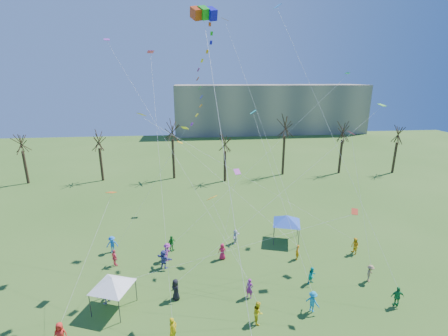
{
  "coord_description": "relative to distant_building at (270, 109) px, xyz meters",
  "views": [
    {
      "loc": [
        -3.74,
        -17.03,
        17.53
      ],
      "look_at": [
        -1.3,
        5.0,
        11.0
      ],
      "focal_mm": 25.0,
      "sensor_mm": 36.0,
      "label": 1
    }
  ],
  "objects": [
    {
      "name": "distant_building",
      "position": [
        0.0,
        0.0,
        0.0
      ],
      "size": [
        60.0,
        14.0,
        15.0
      ],
      "primitive_type": "cube",
      "color": "gray",
      "rests_on": "ground"
    },
    {
      "name": "canopy_tent_white",
      "position": [
        -32.02,
        -77.8,
        -5.1
      ],
      "size": [
        3.56,
        3.56,
        2.84
      ],
      "color": "#3F3F44",
      "rests_on": "ground"
    },
    {
      "name": "small_kites_aloft",
      "position": [
        -21.89,
        -70.0,
        5.91
      ],
      "size": [
        27.65,
        21.13,
        32.24
      ],
      "color": "#F9620D",
      "rests_on": "ground"
    },
    {
      "name": "big_box_kite",
      "position": [
        -24.44,
        -74.99,
        9.98
      ],
      "size": [
        2.07,
        7.12,
        23.09
      ],
      "color": "#C2370D",
      "rests_on": "ground"
    },
    {
      "name": "canopy_tent_blue",
      "position": [
        -15.49,
        -68.93,
        -4.95
      ],
      "size": [
        3.84,
        3.84,
        3.01
      ],
      "color": "#3F3F44",
      "rests_on": "ground"
    },
    {
      "name": "bare_tree_row",
      "position": [
        -18.05,
        -45.62,
        -0.34
      ],
      "size": [
        70.69,
        8.17,
        11.35
      ],
      "color": "black",
      "rests_on": "ground"
    },
    {
      "name": "festival_crowd",
      "position": [
        -24.02,
        -74.89,
        -6.63
      ],
      "size": [
        26.27,
        13.61,
        1.84
      ],
      "color": "red",
      "rests_on": "ground"
    }
  ]
}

